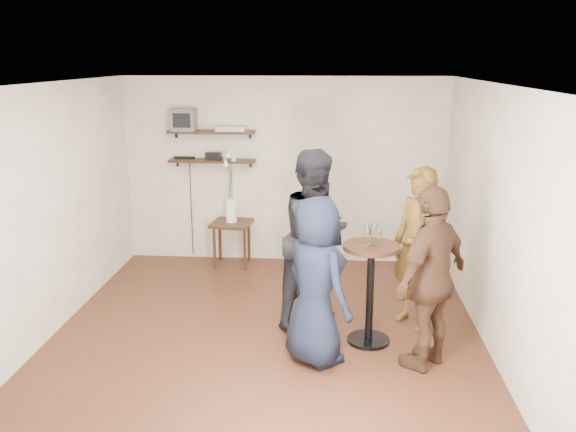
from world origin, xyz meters
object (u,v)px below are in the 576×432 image
Objects in this scene: dvd_deck at (231,129)px; radio at (213,156)px; person_dark at (317,239)px; person_navy at (316,281)px; side_table at (232,229)px; person_plaid at (418,248)px; person_brown at (432,278)px; crt_monitor at (184,119)px; drinks_table at (370,280)px.

radio is at bearing 180.00° from dvd_deck.
person_navy is (0.02, -0.86, -0.15)m from person_dark.
person_plaid is (2.30, -1.81, 0.35)m from side_table.
person_brown is at bearing -49.68° from side_table.
side_table is 2.95m from person_plaid.
side_table is 0.39× the size of person_navy.
crt_monitor reaches higher than person_navy.
person_navy is (-1.06, -0.90, -0.06)m from person_plaid.
person_navy is 1.06m from person_brown.
person_plaid reaches higher than side_table.
radio is 2.60m from person_dark.
person_brown is (2.57, -2.92, -0.64)m from radio.
person_dark is (1.23, -1.85, 0.44)m from side_table.
radio is 0.13× the size of person_brown.
crt_monitor is 3.76m from person_plaid.
person_brown reaches higher than drinks_table.
side_table is 0.36× the size of person_brown.
drinks_table reaches higher than side_table.
person_dark reaches higher than person_navy.
dvd_deck is 0.21× the size of person_dark.
person_plaid is (2.31, -2.01, -1.02)m from dvd_deck.
person_dark is at bearing -88.08° from person_brown.
crt_monitor is 3.72m from drinks_table.
crt_monitor is at bearing 180.00° from radio.
person_brown is (0.53, -0.45, 0.20)m from drinks_table.
dvd_deck is 3.35m from person_navy.
person_navy reaches higher than drinks_table.
radio is at bearing 72.95° from person_dark.
side_table is 3.59m from person_brown.
side_table is at bearing -14.76° from person_navy.
crt_monitor reaches higher than drinks_table.
crt_monitor is 0.31× the size of drinks_table.
side_table is at bearing 128.18° from drinks_table.
crt_monitor is 3.68m from person_navy.
crt_monitor reaches higher than radio.
drinks_table is 0.72m from person_plaid.
person_plaid is (2.96, -2.01, -1.14)m from crt_monitor.
dvd_deck is 1.82× the size of radio.
radio is 0.14× the size of person_navy.
dvd_deck is at bearing -172.44° from person_plaid.
dvd_deck is 0.46m from radio.
person_dark is at bearing 143.10° from drinks_table.
drinks_table is (1.78, -2.27, 0.14)m from side_table.
crt_monitor is at bearing -93.83° from person_brown.
person_plaid is (2.57, -2.01, -0.64)m from radio.
dvd_deck is 3.29m from drinks_table.
person_plaid is 1.08m from person_dark.
drinks_table is 0.54× the size of person_dark.
radio reaches higher than side_table.
radio is 0.11× the size of person_dark.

